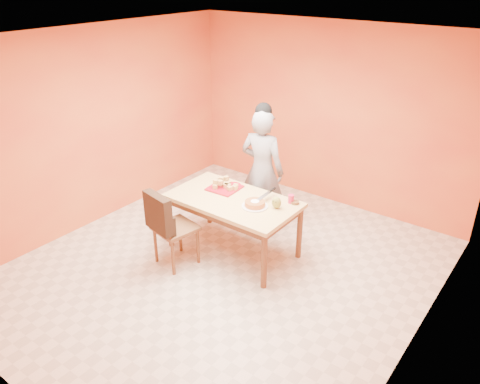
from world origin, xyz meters
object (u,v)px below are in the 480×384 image
Objects in this scene: magenta_glass at (291,199)px; egg_ornament at (276,202)px; dining_table at (233,206)px; person at (262,170)px; sponge_cake at (255,204)px; checker_tin at (295,202)px; dining_chair at (174,226)px; pastry_platter at (225,188)px; red_dinner_plate at (233,186)px.

egg_ornament is at bearing -106.11° from magenta_glass.
person is at bearing 96.85° from dining_table.
egg_ornament is (0.23, 0.12, 0.04)m from sponge_cake.
dining_table is 0.77m from checker_tin.
pastry_platter is at bearing 90.96° from dining_chair.
dining_table is 0.79m from person.
checker_tin is at bearing 27.45° from dining_table.
dining_table is 10.67× the size of egg_ornament.
magenta_glass is (0.29, 0.34, 0.01)m from sponge_cake.
dining_chair is at bearing 70.32° from person.
person is at bearing 73.82° from red_dinner_plate.
dining_chair is 1.48m from person.
pastry_platter is 3.70× the size of checker_tin.
dining_chair reaches higher than pastry_platter.
dining_table is 0.72m from magenta_glass.
red_dinner_plate is (0.18, 0.93, 0.24)m from dining_chair.
sponge_cake is at bearing -0.99° from dining_table.
dining_chair reaches higher than egg_ornament.
dining_chair is at bearing -137.31° from checker_tin.
dining_chair reaches higher than red_dinner_plate.
magenta_glass is (0.62, 0.34, 0.15)m from dining_table.
dining_chair is 1.26m from egg_ornament.
magenta_glass is 1.03× the size of checker_tin.
checker_tin is (0.94, 0.19, 0.00)m from pastry_platter.
egg_ornament is at bearing -116.34° from checker_tin.
red_dinner_plate is at bearing 152.32° from sponge_cake.
pastry_platter is 3.59× the size of magenta_glass.
dining_chair is at bearing -99.72° from pastry_platter.
dining_table is at bearing -151.40° from magenta_glass.
dining_chair is (-0.40, -0.64, -0.14)m from dining_table.
person is 17.02× the size of checker_tin.
person is at bearing 118.96° from sponge_cake.
sponge_cake is 2.37× the size of magenta_glass.
red_dinner_plate is at bearing 178.70° from egg_ornament.
dining_chair reaches higher than dining_table.
pastry_platter is 0.62m from sponge_cake.
egg_ornament is at bearing 128.17° from person.
egg_ornament is (0.56, 0.12, 0.17)m from dining_table.
dining_table is at bearing -152.55° from checker_tin.
red_dinner_plate is 0.85m from magenta_glass.
sponge_cake is 0.45m from magenta_glass.
dining_chair is at bearing -100.74° from red_dinner_plate.
sponge_cake is 2.44× the size of checker_tin.
sponge_cake is at bearing -133.85° from checker_tin.
person is 0.88m from sponge_cake.
checker_tin is at bearing 46.15° from sponge_cake.
checker_tin is at bearing 144.81° from person.
dining_table is 0.38m from red_dinner_plate.
dining_chair is 9.74× the size of magenta_glass.
person is at bearing 146.33° from egg_ornament.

